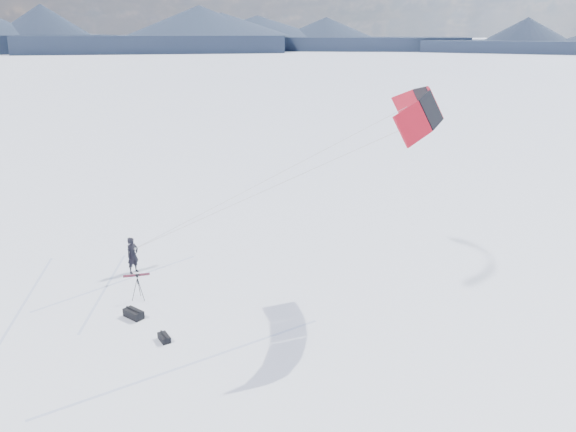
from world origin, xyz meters
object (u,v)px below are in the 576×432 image
Objects in this scene: snowkiter at (134,272)px; gear_bag_b at (164,338)px; tripod at (138,283)px; snowboard at (137,275)px; gear_bag_a at (134,314)px.

gear_bag_b is (6.06, -4.31, 0.14)m from snowkiter.
gear_bag_b is at bearing -120.97° from snowkiter.
tripod is (2.48, -2.12, 0.83)m from snowkiter.
snowboard is at bearing -115.94° from snowkiter.
snowboard is (0.40, -0.23, 0.02)m from snowkiter.
tripod is at bearing 176.34° from gear_bag_b.
gear_bag_a is (1.08, -1.41, -0.64)m from tripod.
snowkiter is at bearing 172.34° from gear_bag_b.
tripod is at bearing 134.25° from gear_bag_a.
gear_bag_a is 1.29× the size of gear_bag_b.
snowboard is 1.03× the size of tripod.
gear_bag_b is at bearing -10.29° from gear_bag_a.
snowboard is 1.71× the size of gear_bag_b.
gear_bag_a reaches higher than gear_bag_b.
snowboard is at bearing 172.01° from gear_bag_b.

